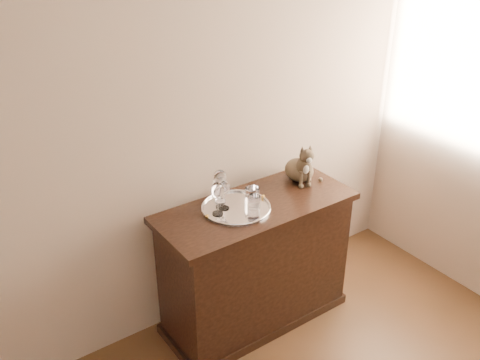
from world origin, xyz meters
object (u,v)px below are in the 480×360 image
at_px(wine_glass_c, 217,199).
at_px(tumbler_c, 252,195).
at_px(tumbler_a, 254,202).
at_px(wine_glass_a, 221,192).
at_px(cat, 300,160).
at_px(wine_glass_b, 220,186).
at_px(tray, 236,208).
at_px(wine_glass_d, 224,195).
at_px(sideboard, 255,264).

distance_m(wine_glass_c, tumbler_c, 0.24).
height_order(tumbler_a, tumbler_c, tumbler_c).
distance_m(wine_glass_a, cat, 0.60).
bearing_deg(wine_glass_b, tumbler_a, -56.38).
bearing_deg(tray, wine_glass_c, 178.13).
xyz_separation_m(tray, tumbler_c, (0.11, -0.00, 0.05)).
distance_m(tray, cat, 0.55).
xyz_separation_m(tumbler_c, cat, (0.42, 0.07, 0.08)).
relative_size(tumbler_a, tumbler_c, 0.85).
distance_m(tray, wine_glass_a, 0.13).
bearing_deg(wine_glass_a, cat, 1.18).
relative_size(wine_glass_d, cat, 0.64).
xyz_separation_m(sideboard, tumbler_c, (-0.01, 0.03, 0.48)).
distance_m(wine_glass_c, cat, 0.66).
xyz_separation_m(wine_glass_c, cat, (0.65, 0.07, 0.03)).
xyz_separation_m(tray, cat, (0.53, 0.07, 0.13)).
bearing_deg(tray, sideboard, -12.52).
relative_size(wine_glass_b, wine_glass_d, 1.18).
height_order(wine_glass_d, tumbler_a, wine_glass_d).
bearing_deg(wine_glass_d, sideboard, -18.36).
height_order(wine_glass_d, cat, cat).
xyz_separation_m(wine_glass_d, tumbler_a, (0.14, -0.10, -0.05)).
height_order(wine_glass_a, wine_glass_d, wine_glass_a).
distance_m(tumbler_a, cat, 0.48).
height_order(wine_glass_a, wine_glass_c, wine_glass_c).
height_order(wine_glass_c, tumbler_a, wine_glass_c).
bearing_deg(wine_glass_a, tumbler_a, -39.46).
bearing_deg(tumbler_c, wine_glass_d, 168.35).
distance_m(wine_glass_b, wine_glass_c, 0.14).
distance_m(wine_glass_a, wine_glass_d, 0.03).
bearing_deg(cat, tumbler_c, -151.00).
distance_m(tray, wine_glass_d, 0.11).
xyz_separation_m(sideboard, wine_glass_d, (-0.18, 0.06, 0.52)).
bearing_deg(tumbler_c, cat, 9.88).
bearing_deg(sideboard, tumbler_a, -141.17).
relative_size(sideboard, tumbler_c, 12.87).
height_order(wine_glass_b, wine_glass_d, wine_glass_b).
distance_m(tray, tumbler_c, 0.12).
relative_size(wine_glass_b, wine_glass_c, 1.03).
xyz_separation_m(sideboard, wine_glass_b, (-0.16, 0.14, 0.53)).
distance_m(tray, wine_glass_c, 0.16).
height_order(wine_glass_c, cat, cat).
xyz_separation_m(wine_glass_c, wine_glass_d, (0.06, 0.03, -0.01)).
bearing_deg(sideboard, wine_glass_b, 138.70).
bearing_deg(wine_glass_a, wine_glass_b, 59.79).
relative_size(wine_glass_a, tumbler_a, 2.41).
distance_m(wine_glass_a, wine_glass_c, 0.08).
height_order(tray, wine_glass_c, wine_glass_c).
relative_size(tray, wine_glass_a, 2.09).
bearing_deg(tray, cat, 7.62).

